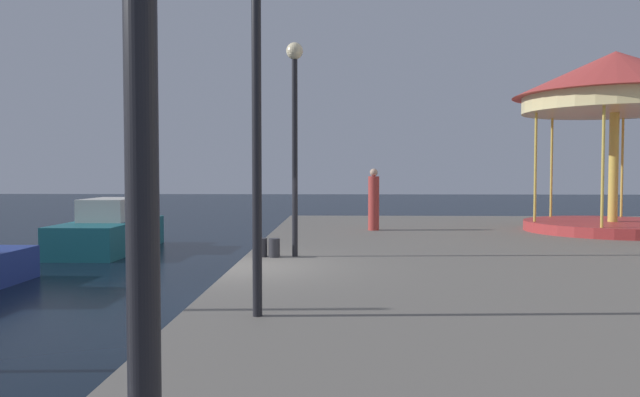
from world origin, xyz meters
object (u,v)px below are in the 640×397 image
at_px(motorboat_teal, 109,231).
at_px(lamp_post_mid_promenade, 256,65).
at_px(carousel, 615,98).
at_px(lamp_post_far_end, 295,112).
at_px(bollard_south, 274,248).
at_px(bollard_north, 262,247).
at_px(person_mid_promenade, 374,201).

xyz_separation_m(motorboat_teal, lamp_post_mid_promenade, (6.54, -12.33, 3.27)).
bearing_deg(lamp_post_mid_promenade, motorboat_teal, 117.95).
bearing_deg(lamp_post_mid_promenade, carousel, 50.48).
relative_size(carousel, lamp_post_far_end, 1.31).
relative_size(motorboat_teal, carousel, 0.87).
xyz_separation_m(lamp_post_far_end, bollard_south, (-0.43, -0.14, -2.89)).
distance_m(bollard_north, bollard_south, 0.29).
distance_m(carousel, lamp_post_far_end, 10.96).
height_order(lamp_post_mid_promenade, person_mid_promenade, lamp_post_mid_promenade).
bearing_deg(motorboat_teal, bollard_north, -49.54).
bearing_deg(person_mid_promenade, motorboat_teal, 174.56).
height_order(carousel, person_mid_promenade, carousel).
bearing_deg(bollard_south, lamp_post_mid_promenade, -86.19).
bearing_deg(bollard_south, lamp_post_far_end, 18.55).
distance_m(lamp_post_mid_promenade, lamp_post_far_end, 5.48).
bearing_deg(person_mid_promenade, bollard_north, -114.03).
bearing_deg(lamp_post_mid_promenade, lamp_post_far_end, 89.22).
height_order(bollard_south, person_mid_promenade, person_mid_promenade).
xyz_separation_m(lamp_post_mid_promenade, bollard_south, (-0.36, 5.34, -2.94)).
bearing_deg(bollard_south, bollard_north, 166.93).
height_order(carousel, lamp_post_mid_promenade, carousel).
xyz_separation_m(bollard_north, person_mid_promenade, (2.72, 6.11, 0.70)).
bearing_deg(bollard_north, bollard_south, -13.07).
height_order(lamp_post_mid_promenade, lamp_post_far_end, lamp_post_mid_promenade).
relative_size(lamp_post_far_end, person_mid_promenade, 2.38).
distance_m(carousel, person_mid_promenade, 7.88).
bearing_deg(lamp_post_far_end, bollard_south, -161.45).
relative_size(carousel, lamp_post_mid_promenade, 1.29).
bearing_deg(lamp_post_far_end, lamp_post_mid_promenade, -90.78).
height_order(bollard_north, person_mid_promenade, person_mid_promenade).
distance_m(lamp_post_mid_promenade, bollard_north, 6.18).
relative_size(lamp_post_mid_promenade, bollard_north, 11.59).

